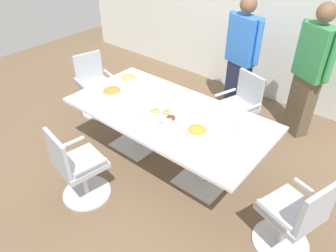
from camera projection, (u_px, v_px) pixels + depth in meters
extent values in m
cube|color=brown|center=(168.00, 161.00, 4.07)|extent=(10.00, 10.00, 0.01)
cube|color=silver|center=(269.00, 11.00, 4.77)|extent=(8.00, 0.10, 2.80)
cube|color=silver|center=(168.00, 113.00, 3.65)|extent=(2.40, 1.20, 0.04)
cube|color=silver|center=(137.00, 143.00, 4.35)|extent=(0.56, 0.56, 0.02)
cylinder|color=silver|center=(136.00, 122.00, 4.14)|extent=(0.09, 0.09, 0.69)
cube|color=silver|center=(203.00, 180.00, 3.77)|extent=(0.56, 0.56, 0.02)
cylinder|color=silver|center=(205.00, 157.00, 3.56)|extent=(0.09, 0.09, 0.69)
cylinder|color=silver|center=(87.00, 193.00, 3.60)|extent=(0.62, 0.62, 0.02)
cylinder|color=silver|center=(84.00, 179.00, 3.47)|extent=(0.05, 0.05, 0.41)
cube|color=#ADB2BC|center=(81.00, 163.00, 3.34)|extent=(0.53, 0.53, 0.06)
cube|color=#ADB2BC|center=(58.00, 154.00, 3.09)|extent=(0.44, 0.11, 0.42)
cube|color=silver|center=(69.00, 144.00, 3.42)|extent=(0.09, 0.37, 0.02)
cube|color=silver|center=(91.00, 167.00, 3.12)|extent=(0.09, 0.37, 0.02)
cylinder|color=silver|center=(280.00, 242.00, 3.07)|extent=(0.68, 0.68, 0.02)
cylinder|color=silver|center=(285.00, 228.00, 2.95)|extent=(0.05, 0.05, 0.41)
cube|color=#ADB2BC|center=(290.00, 211.00, 2.81)|extent=(0.58, 0.58, 0.06)
cube|color=#ADB2BC|center=(318.00, 209.00, 2.53)|extent=(0.17, 0.43, 0.42)
cube|color=silver|center=(274.00, 214.00, 2.64)|extent=(0.36, 0.14, 0.02)
cube|color=silver|center=(311.00, 191.00, 2.85)|extent=(0.36, 0.14, 0.02)
cylinder|color=silver|center=(232.00, 134.00, 4.52)|extent=(0.68, 0.68, 0.02)
cylinder|color=silver|center=(234.00, 122.00, 4.40)|extent=(0.05, 0.05, 0.41)
cube|color=#ADB2BC|center=(236.00, 108.00, 4.26)|extent=(0.58, 0.58, 0.06)
cube|color=#ADB2BC|center=(250.00, 88.00, 4.22)|extent=(0.43, 0.17, 0.42)
cube|color=silver|center=(250.00, 108.00, 4.02)|extent=(0.14, 0.36, 0.02)
cube|color=silver|center=(225.00, 92.00, 4.36)|extent=(0.14, 0.36, 0.02)
cylinder|color=silver|center=(100.00, 110.00, 5.04)|extent=(0.66, 0.66, 0.02)
cylinder|color=silver|center=(98.00, 99.00, 4.92)|extent=(0.05, 0.05, 0.41)
cube|color=#ADB2BC|center=(96.00, 86.00, 4.79)|extent=(0.56, 0.56, 0.06)
cube|color=#ADB2BC|center=(88.00, 66.00, 4.79)|extent=(0.15, 0.43, 0.42)
cube|color=silver|center=(110.00, 74.00, 4.83)|extent=(0.36, 0.12, 0.02)
cube|color=silver|center=(80.00, 83.00, 4.60)|extent=(0.36, 0.12, 0.02)
cube|color=#232842|center=(237.00, 88.00, 4.81)|extent=(0.36, 0.28, 0.84)
cube|color=blue|center=(244.00, 40.00, 4.38)|extent=(0.48, 0.33, 0.67)
sphere|color=brown|center=(249.00, 4.00, 4.10)|extent=(0.23, 0.23, 0.23)
cylinder|color=blue|center=(258.00, 43.00, 4.18)|extent=(0.10, 0.10, 0.60)
cylinder|color=blue|center=(231.00, 32.00, 4.54)|extent=(0.10, 0.10, 0.60)
cube|color=brown|center=(300.00, 106.00, 4.36)|extent=(0.38, 0.33, 0.86)
cube|color=#388C4C|center=(315.00, 53.00, 3.92)|extent=(0.49, 0.40, 0.68)
sphere|color=brown|center=(327.00, 12.00, 3.64)|extent=(0.23, 0.23, 0.23)
cylinder|color=#388C4C|center=(333.00, 58.00, 3.70)|extent=(0.11, 0.11, 0.61)
cylinder|color=#388C4C|center=(301.00, 43.00, 4.10)|extent=(0.11, 0.11, 0.61)
cylinder|color=beige|center=(197.00, 133.00, 3.22)|extent=(0.21, 0.21, 0.08)
ellipsoid|color=orange|center=(197.00, 130.00, 3.20)|extent=(0.18, 0.18, 0.08)
cylinder|color=white|center=(112.00, 93.00, 3.94)|extent=(0.26, 0.26, 0.06)
ellipsoid|color=#AD702D|center=(112.00, 91.00, 3.92)|extent=(0.23, 0.23, 0.06)
cylinder|color=beige|center=(128.00, 80.00, 4.24)|extent=(0.22, 0.22, 0.06)
ellipsoid|color=tan|center=(128.00, 78.00, 4.22)|extent=(0.20, 0.20, 0.06)
cylinder|color=white|center=(158.00, 119.00, 3.51)|extent=(0.39, 0.39, 0.01)
torus|color=white|center=(168.00, 122.00, 3.41)|extent=(0.11, 0.11, 0.03)
torus|color=brown|center=(171.00, 118.00, 3.48)|extent=(0.11, 0.11, 0.03)
torus|color=tan|center=(166.00, 112.00, 3.59)|extent=(0.11, 0.11, 0.03)
torus|color=tan|center=(155.00, 110.00, 3.61)|extent=(0.11, 0.11, 0.03)
torus|color=white|center=(147.00, 114.00, 3.55)|extent=(0.11, 0.11, 0.03)
torus|color=white|center=(145.00, 118.00, 3.48)|extent=(0.11, 0.11, 0.03)
torus|color=white|center=(151.00, 124.00, 3.39)|extent=(0.11, 0.11, 0.03)
torus|color=pink|center=(161.00, 124.00, 3.38)|extent=(0.11, 0.11, 0.03)
cylinder|color=white|center=(248.00, 127.00, 3.37)|extent=(0.20, 0.20, 0.01)
cylinder|color=silver|center=(248.00, 127.00, 3.37)|extent=(0.20, 0.20, 0.01)
cylinder|color=white|center=(248.00, 126.00, 3.37)|extent=(0.20, 0.20, 0.01)
cylinder|color=silver|center=(248.00, 126.00, 3.36)|extent=(0.20, 0.20, 0.01)
cylinder|color=white|center=(248.00, 126.00, 3.36)|extent=(0.20, 0.20, 0.01)
cylinder|color=silver|center=(248.00, 125.00, 3.36)|extent=(0.20, 0.20, 0.01)
cylinder|color=white|center=(248.00, 125.00, 3.35)|extent=(0.20, 0.20, 0.01)
cube|color=white|center=(192.00, 107.00, 3.65)|extent=(0.19, 0.19, 0.08)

